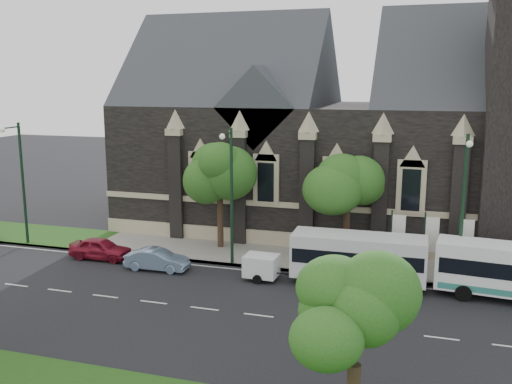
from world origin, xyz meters
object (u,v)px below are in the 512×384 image
at_px(banner_flag_left, 396,235).
at_px(banner_flag_center, 429,238).
at_px(street_lamp_far, 21,177).
at_px(tree_walk_left, 223,170).
at_px(tree_walk_right, 352,175).
at_px(car_far_red, 101,248).
at_px(banner_flag_right, 463,241).
at_px(sedan, 157,260).
at_px(street_lamp_near, 463,203).
at_px(shuttle_bus, 358,256).
at_px(street_lamp_mid, 230,189).
at_px(box_trailer, 261,266).
at_px(tree_park_east, 362,317).

relative_size(banner_flag_left, banner_flag_center, 1.00).
bearing_deg(street_lamp_far, tree_walk_left, 14.26).
height_order(tree_walk_right, car_far_red, tree_walk_right).
bearing_deg(banner_flag_right, sedan, -167.78).
bearing_deg(tree_walk_right, street_lamp_near, -28.06).
distance_m(tree_walk_left, banner_flag_center, 14.58).
relative_size(street_lamp_far, shuttle_bus, 1.15).
xyz_separation_m(tree_walk_right, street_lamp_mid, (-7.21, -3.62, -0.71)).
xyz_separation_m(street_lamp_mid, banner_flag_center, (12.29, 1.91, -2.73)).
bearing_deg(box_trailer, street_lamp_near, 11.97).
bearing_deg(street_lamp_near, box_trailer, -170.25).
bearing_deg(banner_flag_right, street_lamp_far, -176.40).
bearing_deg(tree_walk_right, banner_flag_right, -13.60).
bearing_deg(box_trailer, tree_park_east, -60.26).
bearing_deg(shuttle_bus, street_lamp_near, 8.82).
bearing_deg(box_trailer, banner_flag_center, 24.02).
bearing_deg(street_lamp_far, sedan, -10.21).
xyz_separation_m(tree_walk_right, tree_walk_left, (-9.01, -0.01, -0.08)).
height_order(tree_walk_right, street_lamp_mid, street_lamp_mid).
bearing_deg(tree_walk_right, box_trailer, -129.39).
xyz_separation_m(street_lamp_far, sedan, (11.73, -2.11, -4.44)).
xyz_separation_m(street_lamp_mid, banner_flag_left, (10.29, 1.91, -2.73)).
height_order(banner_flag_left, sedan, banner_flag_left).
bearing_deg(street_lamp_near, tree_walk_left, 167.13).
height_order(shuttle_bus, car_far_red, shuttle_bus).
relative_size(tree_walk_right, banner_flag_right, 1.95).
distance_m(banner_flag_center, banner_flag_right, 2.00).
bearing_deg(car_far_red, box_trailer, -94.30).
relative_size(tree_park_east, shuttle_bus, 0.80).
xyz_separation_m(street_lamp_near, shuttle_bus, (-5.67, -1.01, -3.38)).
relative_size(banner_flag_right, sedan, 0.98).
bearing_deg(banner_flag_left, street_lamp_near, -27.18).
bearing_deg(street_lamp_far, tree_park_east, -32.10).
distance_m(tree_walk_right, box_trailer, 8.74).
bearing_deg(banner_flag_right, tree_walk_right, 166.40).
xyz_separation_m(tree_walk_left, banner_flag_right, (16.08, -1.70, -3.35)).
relative_size(tree_walk_right, banner_flag_left, 1.95).
xyz_separation_m(tree_walk_left, sedan, (-2.47, -5.72, -5.06)).
distance_m(banner_flag_left, car_far_red, 19.56).
bearing_deg(tree_park_east, banner_flag_center, 83.43).
height_order(street_lamp_near, banner_flag_center, street_lamp_near).
bearing_deg(banner_flag_center, banner_flag_left, 180.00).
bearing_deg(street_lamp_near, sedan, -173.40).
xyz_separation_m(street_lamp_mid, street_lamp_far, (-16.00, 0.00, 0.00)).
height_order(tree_walk_right, street_lamp_far, street_lamp_far).
height_order(tree_park_east, tree_walk_right, tree_walk_right).
xyz_separation_m(shuttle_bus, box_trailer, (-5.70, -0.95, -0.86)).
bearing_deg(car_far_red, banner_flag_left, -81.41).
distance_m(shuttle_bus, box_trailer, 5.84).
bearing_deg(shuttle_bus, street_lamp_far, 176.38).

